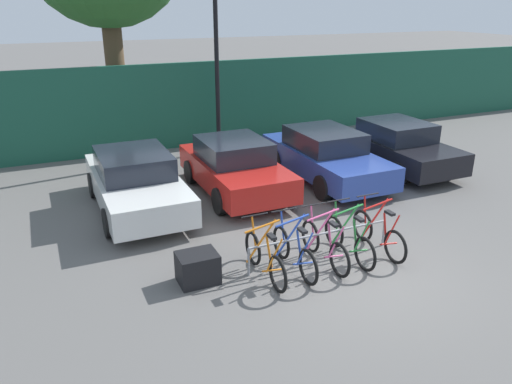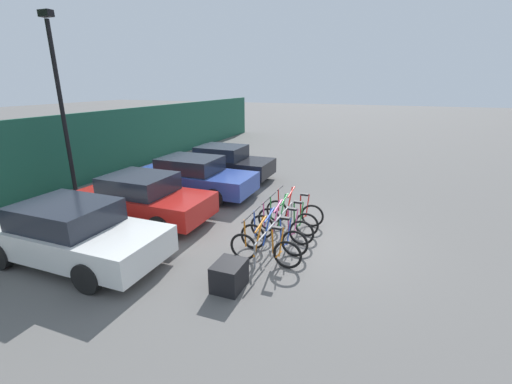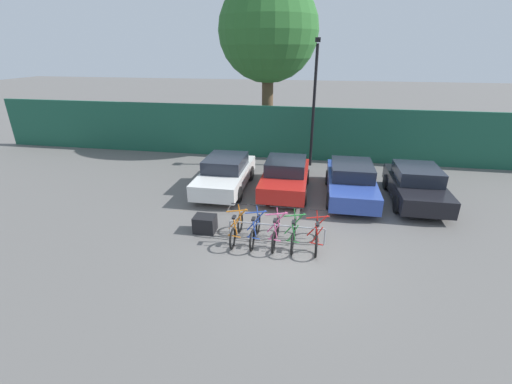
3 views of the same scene
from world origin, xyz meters
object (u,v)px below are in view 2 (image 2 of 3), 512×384
object	(u,v)px
bicycle_pink	(281,228)
cargo_crate	(229,276)
bicycle_orange	(265,249)
car_blue	(193,177)
car_red	(143,199)
lamp_post	(60,100)
bicycle_red	(294,212)
car_white	(72,233)
bicycle_green	(287,220)
bike_rack	(276,224)
bicycle_blue	(273,238)
car_black	(224,163)

from	to	relation	value
bicycle_pink	cargo_crate	size ratio (longest dim) A/B	2.44
bicycle_orange	car_blue	world-z (taller)	car_blue
car_red	lamp_post	bearing A→B (deg)	76.10
bicycle_red	lamp_post	size ratio (longest dim) A/B	0.28
cargo_crate	bicycle_red	bearing A→B (deg)	-5.29
car_white	car_red	bearing A→B (deg)	2.17
car_red	cargo_crate	world-z (taller)	car_red
bicycle_red	bicycle_green	bearing A→B (deg)	-178.49
car_white	car_red	world-z (taller)	same
car_blue	lamp_post	bearing A→B (deg)	114.07
car_blue	bicycle_orange	bearing A→B (deg)	-132.36
bike_rack	car_white	bearing A→B (deg)	124.08
bike_rack	bicycle_pink	size ratio (longest dim) A/B	1.77
bike_rack	car_blue	world-z (taller)	car_blue
bicycle_pink	bicycle_red	xyz separation A→B (m)	(1.24, 0.00, 0.00)
bicycle_orange	bicycle_blue	bearing A→B (deg)	-1.60
car_white	car_red	xyz separation A→B (m)	(2.55, 0.10, -0.00)
bicycle_red	car_white	size ratio (longest dim) A/B	0.39
bicycle_orange	car_red	bearing A→B (deg)	73.63
bicycle_red	car_black	world-z (taller)	car_black
bicycle_red	bike_rack	bearing A→B (deg)	174.67
bicycle_pink	bike_rack	bearing A→B (deg)	89.34
bicycle_blue	car_white	bearing A→B (deg)	114.08
bicycle_orange	car_red	world-z (taller)	car_red
car_blue	bicycle_green	bearing A→B (deg)	-115.58
bicycle_orange	bicycle_pink	bearing A→B (deg)	-1.60
lamp_post	bicycle_pink	bearing A→B (deg)	-95.75
bike_rack	bicycle_pink	xyz separation A→B (m)	(-0.00, -0.15, -0.10)
car_white	bicycle_red	bearing A→B (deg)	-46.36
bike_rack	lamp_post	world-z (taller)	lamp_post
car_white	lamp_post	world-z (taller)	lamp_post
car_red	lamp_post	xyz separation A→B (m)	(0.93, 3.77, 2.69)
bicycle_orange	car_white	size ratio (longest dim) A/B	0.39
car_white	car_black	xyz separation A→B (m)	(7.66, 0.02, -0.00)
car_blue	lamp_post	xyz separation A→B (m)	(-1.72, 3.85, 2.69)
bike_rack	car_black	bearing A→B (deg)	38.62
car_white	car_blue	xyz separation A→B (m)	(5.20, 0.01, 0.00)
bicycle_pink	car_white	size ratio (longest dim) A/B	0.39
bicycle_blue	bike_rack	bearing A→B (deg)	10.71
car_white	lamp_post	bearing A→B (deg)	47.95
bicycle_pink	bicycle_red	world-z (taller)	same
bicycle_pink	car_white	xyz separation A→B (m)	(-2.68, 4.11, 0.31)
bicycle_green	car_red	bearing A→B (deg)	95.92
bicycle_green	bicycle_red	xyz separation A→B (m)	(0.69, 0.00, 0.00)
lamp_post	cargo_crate	xyz separation A→B (m)	(-3.19, -7.64, -3.11)
bike_rack	bicycle_blue	world-z (taller)	bicycle_blue
lamp_post	car_black	bearing A→B (deg)	-42.63
bike_rack	car_white	world-z (taller)	car_white
bicycle_pink	car_blue	world-z (taller)	car_blue
car_red	car_blue	world-z (taller)	same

